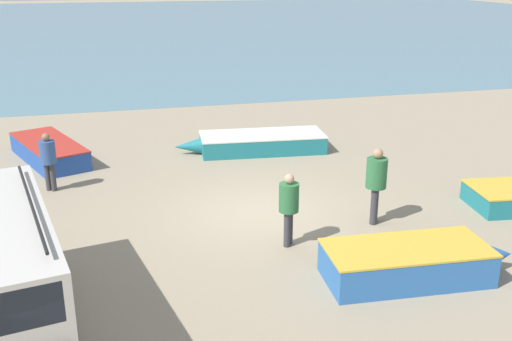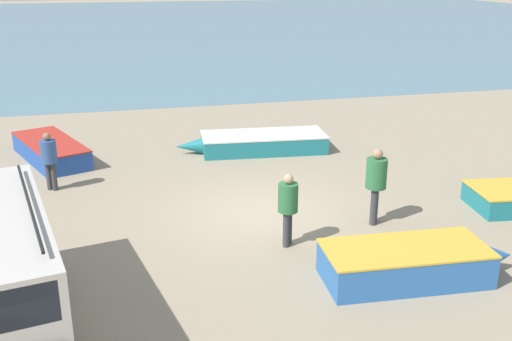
{
  "view_description": "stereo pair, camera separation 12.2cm",
  "coord_description": "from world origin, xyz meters",
  "px_view_note": "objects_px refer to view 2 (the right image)",
  "views": [
    {
      "loc": [
        -3.51,
        -13.12,
        5.76
      ],
      "look_at": [
        -0.04,
        0.3,
        1.0
      ],
      "focal_mm": 42.0,
      "sensor_mm": 36.0,
      "label": 1
    },
    {
      "loc": [
        -3.4,
        -13.15,
        5.76
      ],
      "look_at": [
        -0.04,
        0.3,
        1.0
      ],
      "focal_mm": 42.0,
      "sensor_mm": 36.0,
      "label": 2
    }
  ],
  "objects_px": {
    "fishing_rowboat_1": "(259,143)",
    "fisherman_0": "(49,156)",
    "fisherman_2": "(376,179)",
    "fisherman_1": "(288,203)",
    "fishing_rowboat_3": "(412,263)",
    "fishing_rowboat_2": "(49,149)"
  },
  "relations": [
    {
      "from": "fisherman_1",
      "to": "fisherman_2",
      "type": "height_order",
      "value": "fisherman_2"
    },
    {
      "from": "fishing_rowboat_1",
      "to": "fisherman_1",
      "type": "relative_size",
      "value": 3.03
    },
    {
      "from": "fishing_rowboat_2",
      "to": "fisherman_2",
      "type": "height_order",
      "value": "fisherman_2"
    },
    {
      "from": "fisherman_2",
      "to": "fisherman_0",
      "type": "bearing_deg",
      "value": -178.73
    },
    {
      "from": "fishing_rowboat_1",
      "to": "fisherman_1",
      "type": "xyz_separation_m",
      "value": [
        -1.13,
        -6.89,
        0.69
      ]
    },
    {
      "from": "fisherman_0",
      "to": "fishing_rowboat_1",
      "type": "bearing_deg",
      "value": -41.08
    },
    {
      "from": "fisherman_0",
      "to": "fisherman_2",
      "type": "distance_m",
      "value": 8.57
    },
    {
      "from": "fishing_rowboat_3",
      "to": "fisherman_0",
      "type": "distance_m",
      "value": 9.83
    },
    {
      "from": "fisherman_2",
      "to": "fishing_rowboat_1",
      "type": "bearing_deg",
      "value": 130.92
    },
    {
      "from": "fishing_rowboat_3",
      "to": "fisherman_0",
      "type": "bearing_deg",
      "value": 139.88
    },
    {
      "from": "fishing_rowboat_2",
      "to": "fisherman_2",
      "type": "distance_m",
      "value": 10.54
    },
    {
      "from": "fishing_rowboat_3",
      "to": "fisherman_2",
      "type": "xyz_separation_m",
      "value": [
        0.41,
        2.64,
        0.75
      ]
    },
    {
      "from": "fisherman_0",
      "to": "fisherman_2",
      "type": "relative_size",
      "value": 0.87
    },
    {
      "from": "fishing_rowboat_1",
      "to": "fisherman_0",
      "type": "height_order",
      "value": "fisherman_0"
    },
    {
      "from": "fishing_rowboat_2",
      "to": "fisherman_0",
      "type": "xyz_separation_m",
      "value": [
        0.28,
        -2.92,
        0.65
      ]
    },
    {
      "from": "fishing_rowboat_3",
      "to": "fishing_rowboat_1",
      "type": "bearing_deg",
      "value": 98.58
    },
    {
      "from": "fishing_rowboat_1",
      "to": "fishing_rowboat_3",
      "type": "height_order",
      "value": "fishing_rowboat_3"
    },
    {
      "from": "fishing_rowboat_3",
      "to": "fisherman_1",
      "type": "xyz_separation_m",
      "value": [
        -1.9,
        2.0,
        0.63
      ]
    },
    {
      "from": "fishing_rowboat_1",
      "to": "fishing_rowboat_3",
      "type": "xyz_separation_m",
      "value": [
        0.77,
        -8.9,
        0.05
      ]
    },
    {
      "from": "fisherman_1",
      "to": "fisherman_2",
      "type": "xyz_separation_m",
      "value": [
        2.31,
        0.63,
        0.12
      ]
    },
    {
      "from": "fisherman_0",
      "to": "fisherman_1",
      "type": "relative_size",
      "value": 0.98
    },
    {
      "from": "fishing_rowboat_1",
      "to": "fisherman_0",
      "type": "xyz_separation_m",
      "value": [
        -6.32,
        -2.11,
        0.67
      ]
    }
  ]
}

